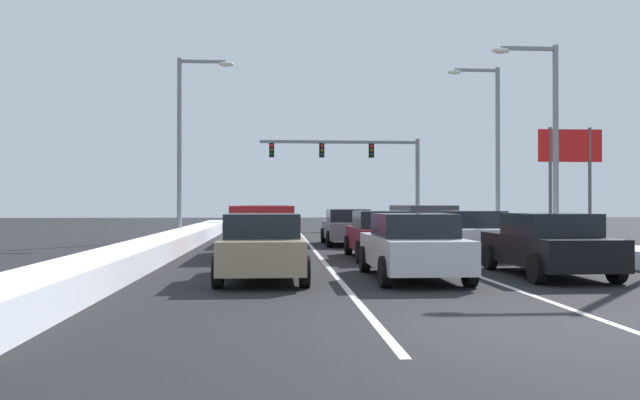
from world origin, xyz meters
TOP-DOWN VIEW (x-y plane):
  - ground_plane at (0.00, 14.15)m, footprint 120.00×120.00m
  - lane_stripe_between_right_lane_and_center_lane at (1.70, 17.68)m, footprint 0.14×38.90m
  - lane_stripe_between_center_lane_and_left_lane at (-1.70, 17.68)m, footprint 0.14×38.90m
  - snow_bank_right_shoulder at (7.00, 17.68)m, footprint 1.41×38.90m
  - snow_bank_left_shoulder at (-7.00, 17.68)m, footprint 1.41×38.90m
  - sedan_black_right_lane_nearest at (3.36, 6.30)m, footprint 2.00×4.50m
  - sedan_white_right_lane_second at (3.21, 11.94)m, footprint 2.00×4.50m
  - suv_charcoal_right_lane_third at (3.19, 19.08)m, footprint 2.16×4.90m
  - sedan_silver_center_lane_nearest at (0.00, 5.93)m, footprint 2.00×4.50m
  - sedan_maroon_center_lane_second at (0.22, 11.60)m, footprint 2.00×4.50m
  - sedan_gray_center_lane_third at (-0.12, 18.52)m, footprint 2.00×4.50m
  - sedan_tan_left_lane_nearest at (-3.44, 6.08)m, footprint 2.00×4.50m
  - suv_red_left_lane_second at (-3.55, 13.01)m, footprint 2.16×4.90m
  - suv_navy_left_lane_third at (-3.59, 19.51)m, footprint 2.16×4.90m
  - traffic_light_gantry at (2.77, 35.35)m, footprint 10.94×0.47m
  - street_lamp_right_mid at (7.43, 15.91)m, footprint 2.66×0.36m
  - street_lamp_right_far at (7.59, 22.99)m, footprint 2.66×0.36m
  - street_lamp_left_mid at (-7.34, 22.32)m, footprint 2.66×0.36m
  - roadside_sign_right at (11.31, 22.26)m, footprint 3.20×0.16m

SIDE VIEW (x-z plane):
  - ground_plane at x=0.00m, z-range 0.00..0.00m
  - lane_stripe_between_right_lane_and_center_lane at x=1.70m, z-range 0.00..0.01m
  - lane_stripe_between_center_lane_and_left_lane at x=-1.70m, z-range 0.00..0.01m
  - snow_bank_right_shoulder at x=7.00m, z-range 0.00..0.48m
  - snow_bank_left_shoulder at x=-7.00m, z-range 0.00..0.60m
  - sedan_black_right_lane_nearest at x=3.36m, z-range 0.01..1.52m
  - sedan_white_right_lane_second at x=3.21m, z-range 0.01..1.52m
  - sedan_silver_center_lane_nearest at x=0.00m, z-range 0.01..1.52m
  - sedan_maroon_center_lane_second at x=0.22m, z-range 0.01..1.52m
  - sedan_gray_center_lane_third at x=-0.12m, z-range 0.01..1.52m
  - sedan_tan_left_lane_nearest at x=-3.44m, z-range 0.01..1.52m
  - suv_charcoal_right_lane_third at x=3.19m, z-range 0.18..1.85m
  - suv_red_left_lane_second at x=-3.55m, z-range 0.18..1.85m
  - suv_navy_left_lane_third at x=-3.59m, z-range 0.18..1.85m
  - roadside_sign_right at x=11.31m, z-range 1.27..6.77m
  - traffic_light_gantry at x=2.77m, z-range 1.64..7.84m
  - street_lamp_right_mid at x=7.43m, z-range 0.80..8.75m
  - street_lamp_right_far at x=7.59m, z-range 0.81..9.37m
  - street_lamp_left_mid at x=-7.34m, z-range 0.82..9.46m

